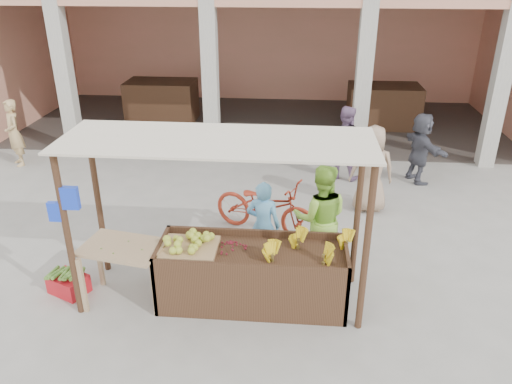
# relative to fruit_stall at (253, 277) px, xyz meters

# --- Properties ---
(ground) EXTENTS (60.00, 60.00, 0.00)m
(ground) POSITION_rel_fruit_stall_xyz_m (-0.50, 0.00, -0.40)
(ground) COLOR gray
(ground) RESTS_ON ground
(market_building) EXTENTS (14.40, 6.40, 4.20)m
(market_building) POSITION_rel_fruit_stall_xyz_m (-0.45, 8.93, 2.30)
(market_building) COLOR #EA967A
(market_building) RESTS_ON ground
(fruit_stall) EXTENTS (2.60, 0.95, 0.80)m
(fruit_stall) POSITION_rel_fruit_stall_xyz_m (0.00, 0.00, 0.00)
(fruit_stall) COLOR #472D1C
(fruit_stall) RESTS_ON ground
(stall_awning) EXTENTS (4.09, 1.35, 2.39)m
(stall_awning) POSITION_rel_fruit_stall_xyz_m (-0.51, 0.06, 1.58)
(stall_awning) COLOR #472D1C
(stall_awning) RESTS_ON ground
(banana_heap) EXTENTS (1.15, 0.63, 0.21)m
(banana_heap) POSITION_rel_fruit_stall_xyz_m (0.76, 0.02, 0.50)
(banana_heap) COLOR yellow
(banana_heap) RESTS_ON fruit_stall
(melon_tray) EXTENTS (0.76, 0.66, 0.20)m
(melon_tray) POSITION_rel_fruit_stall_xyz_m (-0.86, -0.02, 0.49)
(melon_tray) COLOR tan
(melon_tray) RESTS_ON fruit_stall
(berry_heap) EXTENTS (0.48, 0.39, 0.15)m
(berry_heap) POSITION_rel_fruit_stall_xyz_m (-0.30, 0.03, 0.48)
(berry_heap) COLOR maroon
(berry_heap) RESTS_ON fruit_stall
(side_table) EXTENTS (1.21, 0.92, 0.89)m
(side_table) POSITION_rel_fruit_stall_xyz_m (-1.78, -0.13, 0.34)
(side_table) COLOR tan
(side_table) RESTS_ON ground
(papaya_pile) EXTENTS (0.71, 0.41, 0.20)m
(papaya_pile) POSITION_rel_fruit_stall_xyz_m (-1.78, -0.13, 0.59)
(papaya_pile) COLOR #3F822A
(papaya_pile) RESTS_ON side_table
(red_crate) EXTENTS (0.64, 0.56, 0.27)m
(red_crate) POSITION_rel_fruit_stall_xyz_m (-2.69, -0.04, -0.26)
(red_crate) COLOR red
(red_crate) RESTS_ON ground
(plantain_bundle) EXTENTS (0.42, 0.29, 0.08)m
(plantain_bundle) POSITION_rel_fruit_stall_xyz_m (-2.69, -0.04, -0.08)
(plantain_bundle) COLOR #588831
(plantain_bundle) RESTS_ON red_crate
(produce_sacks) EXTENTS (0.99, 0.74, 0.60)m
(produce_sacks) POSITION_rel_fruit_stall_xyz_m (2.26, 5.52, -0.10)
(produce_sacks) COLOR maroon
(produce_sacks) RESTS_ON ground
(vendor_blue) EXTENTS (0.64, 0.51, 1.56)m
(vendor_blue) POSITION_rel_fruit_stall_xyz_m (0.08, 0.89, 0.38)
(vendor_blue) COLOR #63ADDE
(vendor_blue) RESTS_ON ground
(vendor_green) EXTENTS (0.88, 0.51, 1.83)m
(vendor_green) POSITION_rel_fruit_stall_xyz_m (0.95, 0.94, 0.52)
(vendor_green) COLOR #9BD944
(vendor_green) RESTS_ON ground
(motorcycle) EXTENTS (1.43, 2.16, 1.07)m
(motorcycle) POSITION_rel_fruit_stall_xyz_m (0.05, 1.97, 0.13)
(motorcycle) COLOR #A02F1B
(motorcycle) RESTS_ON ground
(shopper_c) EXTENTS (0.90, 0.59, 1.87)m
(shopper_c) POSITION_rel_fruit_stall_xyz_m (1.98, 3.05, 0.53)
(shopper_c) COLOR #9F8168
(shopper_c) RESTS_ON ground
(shopper_d) EXTENTS (1.09, 1.62, 1.62)m
(shopper_d) POSITION_rel_fruit_stall_xyz_m (3.19, 4.53, 0.41)
(shopper_d) COLOR #484953
(shopper_d) RESTS_ON ground
(shopper_e) EXTENTS (0.75, 0.75, 1.62)m
(shopper_e) POSITION_rel_fruit_stall_xyz_m (-6.00, 4.73, 0.41)
(shopper_e) COLOR tan
(shopper_e) RESTS_ON ground
(shopper_f) EXTENTS (0.99, 0.77, 1.78)m
(shopper_f) POSITION_rel_fruit_stall_xyz_m (1.58, 4.62, 0.49)
(shopper_f) COLOR gray
(shopper_f) RESTS_ON ground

